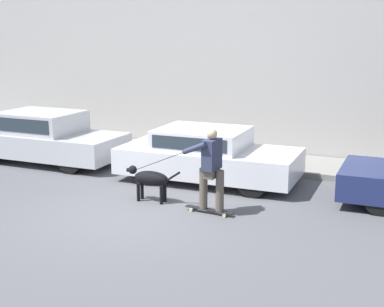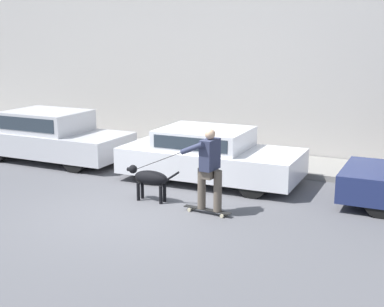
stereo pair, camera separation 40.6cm
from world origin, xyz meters
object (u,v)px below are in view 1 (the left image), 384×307
Objects in this scene: parked_car_0 at (45,138)px; skateboarder at (211,166)px; parked_car_1 at (207,156)px; dog at (150,179)px.

skateboarder reaches higher than parked_car_0.
parked_car_1 is 2.29m from skateboarder.
dog is (4.14, -1.87, -0.16)m from parked_car_0.
skateboarder is at bearing -67.62° from parked_car_1.
parked_car_0 is 4.60m from parked_car_1.
dog is (-0.46, -1.87, -0.12)m from parked_car_1.
parked_car_1 is 1.83× the size of skateboarder.
dog is 1.48m from skateboarder.
dog is at bearing -25.11° from parked_car_0.
parked_car_1 is 3.47× the size of dog.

